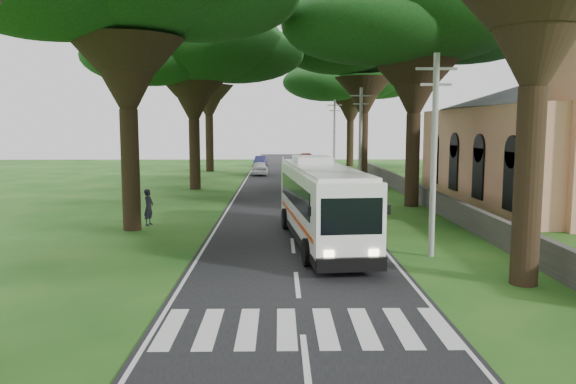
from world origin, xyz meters
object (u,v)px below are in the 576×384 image
Objects in this scene: distant_car_b at (261,161)px; pedestrian at (149,207)px; pole_near at (434,152)px; pole_far at (334,135)px; distant_car_c at (306,158)px; coach_bus at (322,202)px; distant_car_a at (260,168)px; church at (554,130)px; pole_mid at (361,139)px.

pedestrian is at bearing -90.31° from distant_car_b.
pole_far is (0.00, 40.00, 0.00)m from pole_near.
pole_near is 15.21m from pedestrian.
coach_bus is at bearing 92.60° from distant_car_c.
distant_car_b is at bearing -90.77° from distant_car_a.
pole_far reaches higher than pedestrian.
distant_car_b is at bearing 89.60° from coach_bus.
church is 27.41m from pole_far.
distant_car_a is at bearing 102.50° from pole_near.
distant_car_c is at bearing 1.67° from pedestrian.
pole_near and pole_far have the same top height.
church is 12.60× the size of pedestrian.
pole_mid reaches higher than coach_bus.
pole_mid is 1.00× the size of pole_far.
pole_mid is at bearing 113.68° from distant_car_a.
distant_car_c is (-14.86, 37.85, -4.13)m from church.
pedestrian is (-10.45, -46.11, 0.18)m from distant_car_c.
distant_car_a is at bearing -82.90° from distant_car_b.
pole_far reaches higher than distant_car_c.
pedestrian reaches higher than distant_car_a.
pole_mid is at bearing 70.96° from coach_bus.
pole_near is 1.00× the size of pole_mid.
coach_bus is 34.52m from distant_car_a.
distant_car_a reaches higher than distant_car_b.
distant_car_a is at bearing 75.77° from distant_car_c.
distant_car_c is at bearing 94.28° from pole_mid.
pole_near is 1.00× the size of pole_far.
pole_mid is (-12.36, 4.45, -0.73)m from church.
pole_far is at bearing -44.73° from distant_car_b.
pole_near is 40.00m from pole_far.
church is at bearing -63.18° from pole_far.
pedestrian is at bearing -135.53° from pole_mid.
distant_car_b is at bearing 99.60° from pole_near.
distant_car_b is at bearing 105.69° from pole_mid.
distant_car_a is (-3.94, 34.27, -1.09)m from coach_bus.
pole_far is 9.41m from distant_car_a.
pole_near is at bearing 97.20° from distant_car_c.
pole_far reaches higher than distant_car_a.
distant_car_b is 0.74× the size of distant_car_c.
pole_far is (-12.36, 24.45, -0.73)m from church.
distant_car_c reaches higher than distant_car_b.
coach_bus is at bearing 149.45° from pole_near.
pole_mid reaches higher than distant_car_a.
distant_car_c is (-2.50, 53.39, -3.40)m from pole_near.
pole_near is at bearing -36.08° from coach_bus.
pole_near is 1.55× the size of distant_car_c.
pole_far is 4.20× the size of pedestrian.
distant_car_b is 43.20m from pedestrian.
pedestrian is (-4.45, -42.97, 0.29)m from distant_car_b.
pedestrian is (-12.95, -12.72, -3.23)m from pole_mid.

